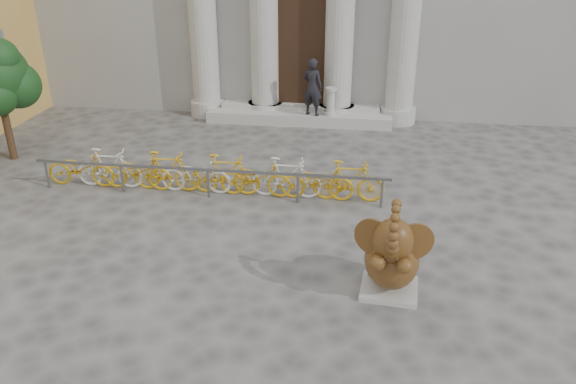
# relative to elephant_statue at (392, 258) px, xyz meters

# --- Properties ---
(ground) EXTENTS (80.00, 80.00, 0.00)m
(ground) POSITION_rel_elephant_statue_xyz_m (-2.67, -0.07, -0.71)
(ground) COLOR #474442
(ground) RESTS_ON ground
(entrance_steps) EXTENTS (6.00, 1.20, 0.36)m
(entrance_steps) POSITION_rel_elephant_statue_xyz_m (-2.67, 9.33, -0.53)
(entrance_steps) COLOR #A8A59E
(entrance_steps) RESTS_ON ground
(elephant_statue) EXTENTS (1.31, 1.48, 1.95)m
(elephant_statue) POSITION_rel_elephant_statue_xyz_m (0.00, 0.00, 0.00)
(elephant_statue) COLOR #A8A59E
(elephant_statue) RESTS_ON ground
(bike_rack) EXTENTS (8.48, 0.53, 1.00)m
(bike_rack) POSITION_rel_elephant_statue_xyz_m (-4.14, 3.58, -0.21)
(bike_rack) COLOR slate
(bike_rack) RESTS_ON ground
(pedestrian) EXTENTS (0.76, 0.61, 1.81)m
(pedestrian) POSITION_rel_elephant_statue_xyz_m (-2.22, 8.98, 0.55)
(pedestrian) COLOR black
(pedestrian) RESTS_ON entrance_steps
(balustrade_post) EXTENTS (0.37, 0.37, 0.90)m
(balustrade_post) POSITION_rel_elephant_statue_xyz_m (-1.63, 9.03, 0.06)
(balustrade_post) COLOR #A8A59E
(balustrade_post) RESTS_ON entrance_steps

